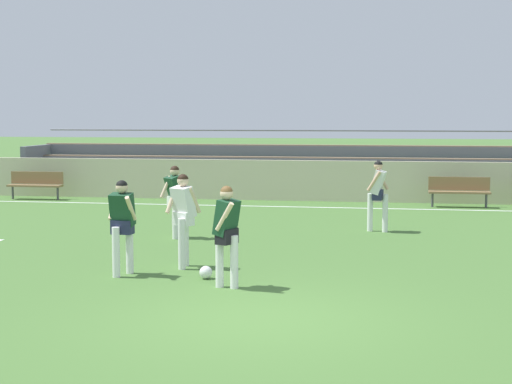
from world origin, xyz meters
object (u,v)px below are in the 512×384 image
bleacher_stand (405,168)px  player_dark_trailing_run (122,219)px  player_white_challenging (183,212)px  bench_centre_sideline (459,189)px  player_dark_overlapping (175,195)px  player_dark_wide_left (227,228)px  soccer_ball (206,272)px  player_white_deep_cover (378,189)px  bench_near_wall_gap (36,183)px

bleacher_stand → player_dark_trailing_run: 15.28m
player_white_challenging → player_dark_trailing_run: bearing=-135.9°
player_dark_trailing_run → player_white_challenging: bearing=44.1°
bench_centre_sideline → player_dark_overlapping: (-6.84, -7.05, 0.42)m
player_dark_trailing_run → player_dark_wide_left: bearing=-18.8°
player_dark_trailing_run → player_dark_overlapping: player_dark_trailing_run is taller
player_dark_overlapping → soccer_ball: size_ratio=7.39×
bleacher_stand → player_white_deep_cover: bleacher_stand is taller
player_dark_wide_left → soccer_ball: player_dark_wide_left is taller
player_dark_overlapping → player_dark_wide_left: bearing=-65.8°
bleacher_stand → bench_centre_sideline: bleacher_stand is taller
bench_centre_sideline → player_dark_wide_left: size_ratio=1.10×
player_dark_trailing_run → bench_near_wall_gap: bearing=121.3°
bleacher_stand → player_dark_overlapping: 11.58m
bench_centre_sideline → player_white_deep_cover: size_ratio=1.07×
player_dark_trailing_run → player_dark_wide_left: (1.96, -0.67, -0.00)m
bleacher_stand → player_dark_overlapping: bleacher_stand is taller
player_white_deep_cover → player_dark_wide_left: bearing=-109.8°
bench_centre_sideline → player_dark_trailing_run: player_dark_trailing_run is taller
bench_centre_sideline → player_dark_wide_left: player_dark_wide_left is taller
bench_near_wall_gap → player_white_challenging: size_ratio=1.06×
player_dark_trailing_run → player_dark_overlapping: (-0.19, 4.11, -0.02)m
bench_centre_sideline → player_white_challenging: (-5.80, -10.33, 0.47)m
player_dark_trailing_run → soccer_ball: 1.71m
player_dark_overlapping → player_dark_wide_left: player_dark_wide_left is taller
player_dark_overlapping → player_white_deep_cover: size_ratio=0.97×
player_dark_overlapping → player_dark_trailing_run: bearing=-87.4°
bench_centre_sideline → player_dark_wide_left: 12.74m
bleacher_stand → player_dark_wide_left: (-3.18, -15.06, 0.04)m
bench_near_wall_gap → bench_centre_sideline: 13.45m
player_white_challenging → player_dark_wide_left: size_ratio=1.04×
bench_centre_sideline → player_white_challenging: 11.86m
player_white_deep_cover → soccer_ball: player_white_deep_cover is taller
player_white_challenging → player_white_deep_cover: 6.04m
player_dark_trailing_run → player_dark_overlapping: bearing=92.6°
bleacher_stand → bench_near_wall_gap: (-11.94, -3.22, -0.38)m
player_white_deep_cover → soccer_ball: 6.57m
player_dark_overlapping → player_dark_wide_left: (2.15, -4.78, 0.01)m
player_white_challenging → player_dark_trailing_run: 1.20m
player_white_challenging → player_dark_overlapping: size_ratio=1.05×
player_white_challenging → soccer_ball: player_white_challenging is taller
bench_centre_sideline → bleacher_stand: bearing=115.1°
bench_centre_sideline → soccer_ball: size_ratio=8.18×
bleacher_stand → player_dark_trailing_run: (-5.15, -14.39, 0.05)m
bleacher_stand → player_white_deep_cover: 8.62m
bench_near_wall_gap → player_white_challenging: player_white_challenging is taller
player_white_deep_cover → soccer_ball: size_ratio=7.65×
player_white_deep_cover → player_dark_wide_left: 6.88m
bleacher_stand → player_white_deep_cover: size_ratio=15.96×
player_white_deep_cover → player_dark_wide_left: (-2.33, -6.48, -0.03)m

